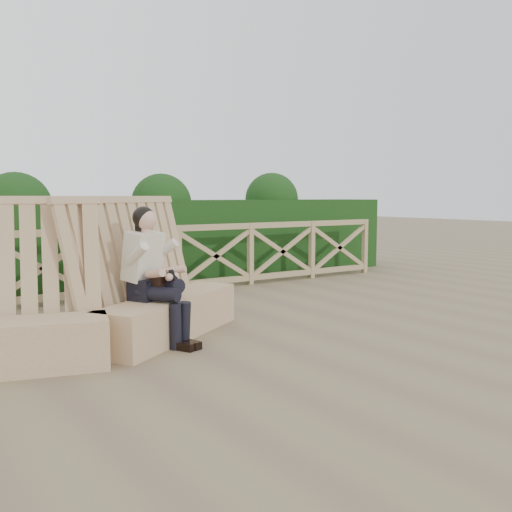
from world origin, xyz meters
TOP-DOWN VIEW (x-y plane):
  - ground at (0.00, 0.00)m, footprint 60.00×60.00m
  - bench at (-1.75, 0.77)m, footprint 4.14×1.81m
  - woman at (-1.00, 0.71)m, footprint 0.62×0.93m
  - guardrail at (0.00, 3.50)m, footprint 10.10×0.09m
  - hedge at (0.00, 4.70)m, footprint 12.00×1.20m

SIDE VIEW (x-z plane):
  - ground at x=0.00m, z-range 0.00..0.00m
  - bench at x=-1.75m, z-range -0.40..1.20m
  - guardrail at x=0.00m, z-range 0.00..1.10m
  - hedge at x=0.00m, z-range 0.00..1.50m
  - woman at x=-1.00m, z-range 0.05..1.52m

